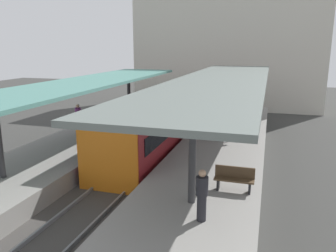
# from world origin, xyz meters

# --- Properties ---
(ground_plane) EXTENTS (80.00, 80.00, 0.00)m
(ground_plane) POSITION_xyz_m (0.00, 0.00, 0.00)
(ground_plane) COLOR #383835
(platform_left) EXTENTS (4.40, 28.00, 1.00)m
(platform_left) POSITION_xyz_m (-3.80, 0.00, 0.50)
(platform_left) COLOR gray
(platform_left) RESTS_ON ground_plane
(platform_right) EXTENTS (4.40, 28.00, 1.00)m
(platform_right) POSITION_xyz_m (3.80, 0.00, 0.50)
(platform_right) COLOR gray
(platform_right) RESTS_ON ground_plane
(track_ballast) EXTENTS (3.20, 28.00, 0.20)m
(track_ballast) POSITION_xyz_m (0.00, 0.00, 0.10)
(track_ballast) COLOR #423F3D
(track_ballast) RESTS_ON ground_plane
(rail_near_side) EXTENTS (0.08, 28.00, 0.14)m
(rail_near_side) POSITION_xyz_m (-0.72, 0.00, 0.27)
(rail_near_side) COLOR slate
(rail_near_side) RESTS_ON track_ballast
(rail_far_side) EXTENTS (0.08, 28.00, 0.14)m
(rail_far_side) POSITION_xyz_m (0.72, 0.00, 0.27)
(rail_far_side) COLOR slate
(rail_far_side) RESTS_ON track_ballast
(commuter_train) EXTENTS (2.78, 15.19, 3.10)m
(commuter_train) POSITION_xyz_m (0.00, 4.15, 1.73)
(commuter_train) COLOR maroon
(commuter_train) RESTS_ON track_ballast
(canopy_left) EXTENTS (4.18, 21.00, 3.11)m
(canopy_left) POSITION_xyz_m (-3.80, 1.40, 3.99)
(canopy_left) COLOR #333335
(canopy_left) RESTS_ON platform_left
(canopy_right) EXTENTS (4.18, 21.00, 3.52)m
(canopy_right) POSITION_xyz_m (3.80, 1.40, 4.39)
(canopy_right) COLOR #333335
(canopy_right) RESTS_ON platform_right
(platform_bench) EXTENTS (1.40, 0.41, 0.86)m
(platform_bench) POSITION_xyz_m (5.04, -3.55, 1.46)
(platform_bench) COLOR black
(platform_bench) RESTS_ON platform_right
(platform_sign) EXTENTS (0.90, 0.08, 2.21)m
(platform_sign) POSITION_xyz_m (4.83, 3.88, 2.62)
(platform_sign) COLOR #262628
(platform_sign) RESTS_ON platform_right
(litter_bin) EXTENTS (0.44, 0.44, 0.80)m
(litter_bin) POSITION_xyz_m (2.80, 3.09, 1.40)
(litter_bin) COLOR #2D2D30
(litter_bin) RESTS_ON platform_right
(passenger_near_bench) EXTENTS (0.36, 0.36, 1.58)m
(passenger_near_bench) POSITION_xyz_m (-5.07, 2.79, 1.81)
(passenger_near_bench) COLOR #7A337A
(passenger_near_bench) RESTS_ON platform_left
(passenger_mid_platform) EXTENTS (0.36, 0.36, 1.59)m
(passenger_mid_platform) POSITION_xyz_m (4.35, -5.98, 1.82)
(passenger_mid_platform) COLOR #232328
(passenger_mid_platform) RESTS_ON platform_right
(passenger_far_end) EXTENTS (0.36, 0.36, 1.69)m
(passenger_far_end) POSITION_xyz_m (3.90, 5.92, 1.88)
(passenger_far_end) COLOR #386B3D
(passenger_far_end) RESTS_ON platform_right
(station_building_backdrop) EXTENTS (18.00, 6.00, 11.00)m
(station_building_backdrop) POSITION_xyz_m (1.80, 20.00, 5.50)
(station_building_backdrop) COLOR beige
(station_building_backdrop) RESTS_ON ground_plane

